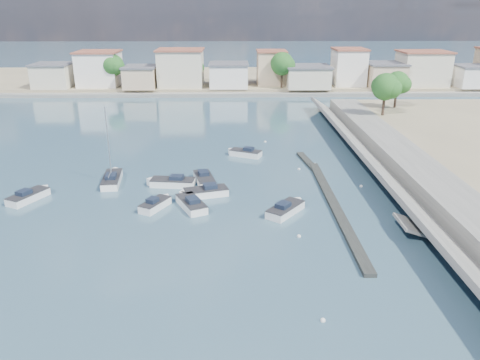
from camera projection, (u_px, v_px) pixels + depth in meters
The scene contains 17 objects.
ground at pixel (253, 132), 75.01m from camera, with size 400.00×400.00×0.00m, color #335066.
seawall_walkway at pixel (437, 187), 49.71m from camera, with size 5.00×90.00×1.80m, color slate.
breakwater at pixel (328, 196), 49.49m from camera, with size 2.00×31.02×0.35m.
far_shore_land at pixel (244, 79), 123.44m from camera, with size 160.00×40.00×1.40m, color gray.
far_shore_quay at pixel (247, 95), 103.89m from camera, with size 160.00×2.50×0.80m, color slate.
far_town at pixel (292, 70), 108.01m from camera, with size 113.01×12.80×8.35m.
shore_trees at pixel (286, 70), 99.27m from camera, with size 74.56×38.32×7.92m.
motorboat_a at pixel (191, 204), 46.99m from camera, with size 3.56×5.03×1.48m.
motorboat_b at pixel (156, 204), 46.78m from camera, with size 3.00×3.93×1.48m.
motorboat_c at pixel (171, 183), 52.53m from camera, with size 5.52×2.42×1.48m.
motorboat_d at pixel (204, 193), 49.73m from camera, with size 5.26×3.09×1.48m.
motorboat_e at pixel (30, 196), 48.82m from camera, with size 3.51×4.84×1.48m.
motorboat_f at pixel (244, 153), 62.96m from camera, with size 4.60×3.26×1.48m.
motorboat_g at pixel (205, 180), 53.17m from camera, with size 2.91×5.43×1.48m.
motorboat_h at pixel (287, 209), 45.72m from camera, with size 4.20×4.67×1.48m.
sailboat at pixel (112, 179), 53.59m from camera, with size 2.46×6.13×9.00m.
mooring_buoys at pixel (307, 189), 51.72m from camera, with size 9.90×42.33×0.36m.
Camera 1 is at (-3.25, -32.90, 19.11)m, focal length 35.00 mm.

